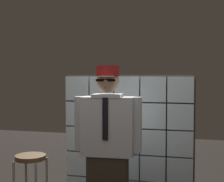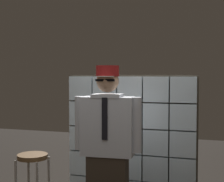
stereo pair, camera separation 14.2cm
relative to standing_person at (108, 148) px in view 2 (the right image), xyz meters
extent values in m
cube|color=silver|center=(-0.64, 0.88, -0.43)|extent=(0.32, 0.08, 0.32)
cube|color=silver|center=(-0.31, 0.88, -0.43)|extent=(0.32, 0.08, 0.32)
cube|color=silver|center=(0.02, 0.88, -0.43)|extent=(0.32, 0.08, 0.32)
cube|color=silver|center=(0.35, 0.88, -0.43)|extent=(0.32, 0.08, 0.32)
cube|color=silver|center=(0.68, 0.88, -0.43)|extent=(0.32, 0.08, 0.32)
cube|color=silver|center=(-0.64, 0.88, -0.09)|extent=(0.32, 0.08, 0.32)
cube|color=silver|center=(-0.31, 0.88, -0.09)|extent=(0.32, 0.08, 0.32)
cube|color=silver|center=(0.02, 0.88, -0.09)|extent=(0.32, 0.08, 0.32)
cube|color=silver|center=(0.35, 0.88, -0.09)|extent=(0.32, 0.08, 0.32)
cube|color=silver|center=(0.68, 0.88, -0.09)|extent=(0.32, 0.08, 0.32)
cube|color=silver|center=(-0.64, 0.88, 0.24)|extent=(0.32, 0.08, 0.32)
cube|color=silver|center=(-0.31, 0.88, 0.24)|extent=(0.32, 0.08, 0.32)
cube|color=silver|center=(0.02, 0.88, 0.24)|extent=(0.32, 0.08, 0.32)
cube|color=silver|center=(0.35, 0.88, 0.24)|extent=(0.32, 0.08, 0.32)
cube|color=silver|center=(0.68, 0.88, 0.24)|extent=(0.32, 0.08, 0.32)
cube|color=silver|center=(-0.64, 0.88, 0.57)|extent=(0.32, 0.08, 0.32)
cube|color=silver|center=(-0.31, 0.88, 0.57)|extent=(0.32, 0.08, 0.32)
cube|color=silver|center=(0.02, 0.88, 0.57)|extent=(0.32, 0.08, 0.32)
cube|color=silver|center=(0.35, 0.88, 0.57)|extent=(0.32, 0.08, 0.32)
cube|color=silver|center=(0.68, 0.88, 0.57)|extent=(0.32, 0.08, 0.32)
cube|color=#4C4438|center=(0.02, 0.93, -0.09)|extent=(1.68, 0.02, 1.68)
cube|color=silver|center=(0.00, 0.00, 0.23)|extent=(0.54, 0.26, 0.60)
cube|color=black|center=(0.01, -0.12, 0.32)|extent=(0.06, 0.01, 0.42)
cube|color=silver|center=(0.00, 0.00, 0.54)|extent=(0.30, 0.26, 0.04)
sphere|color=tan|center=(0.00, 0.00, 0.68)|extent=(0.23, 0.23, 0.23)
ellipsoid|color=black|center=(0.00, -0.05, 0.64)|extent=(0.15, 0.09, 0.10)
cube|color=black|center=(0.01, -0.10, 0.70)|extent=(0.19, 0.02, 0.02)
cylinder|color=white|center=(0.01, -0.08, 0.73)|extent=(0.18, 0.18, 0.01)
cylinder|color=maroon|center=(0.00, 0.00, 0.79)|extent=(0.23, 0.23, 0.11)
cylinder|color=silver|center=(0.29, 0.02, 0.25)|extent=(0.11, 0.11, 0.55)
cylinder|color=silver|center=(-0.30, -0.02, 0.25)|extent=(0.11, 0.11, 0.55)
cylinder|color=brown|center=(-0.92, 0.08, -0.17)|extent=(0.34, 0.34, 0.05)
camera|label=1|loc=(0.87, -3.22, 0.75)|focal=53.08mm
camera|label=2|loc=(1.01, -3.18, 0.75)|focal=53.08mm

